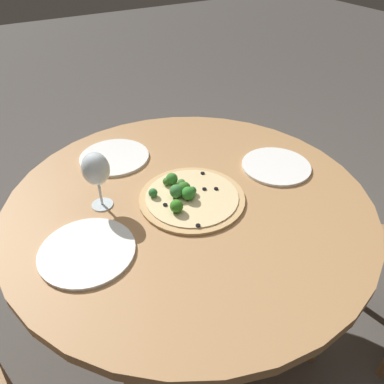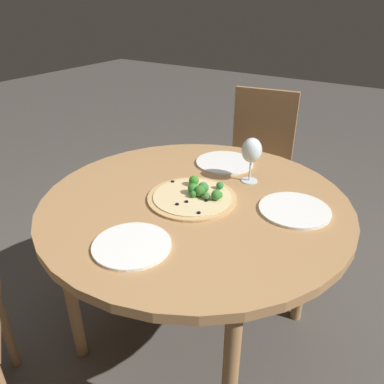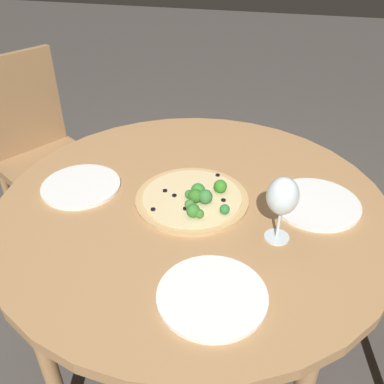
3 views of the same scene
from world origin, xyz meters
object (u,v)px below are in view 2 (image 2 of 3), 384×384
object	(u,v)px
wine_glass	(252,151)
plate_side	(225,162)
plate_near	(131,245)
chair	(256,163)
plate_far	(295,210)
pizza	(194,196)

from	to	relation	value
wine_glass	plate_side	bearing A→B (deg)	-30.62
wine_glass	plate_side	distance (m)	0.24
plate_side	wine_glass	bearing A→B (deg)	149.38
plate_side	plate_near	bearing A→B (deg)	95.19
chair	plate_near	size ratio (longest dim) A/B	3.77
chair	plate_far	bearing A→B (deg)	-67.45
chair	plate_near	distance (m)	1.32
pizza	chair	bearing A→B (deg)	-81.08
pizza	plate_far	bearing A→B (deg)	-161.21
pizza	plate_near	size ratio (longest dim) A/B	1.38
pizza	plate_far	size ratio (longest dim) A/B	1.33
plate_far	plate_near	bearing A→B (deg)	54.04
plate_far	plate_side	distance (m)	0.48
plate_side	pizza	bearing A→B (deg)	100.19
chair	plate_far	xyz separation A→B (m)	(-0.50, 0.81, 0.23)
wine_glass	plate_far	xyz separation A→B (m)	(-0.24, 0.13, -0.13)
pizza	wine_glass	distance (m)	0.30
chair	plate_side	xyz separation A→B (m)	(-0.08, 0.57, 0.23)
plate_far	chair	bearing A→B (deg)	-58.31
pizza	wine_glass	xyz separation A→B (m)	(-0.11, -0.25, 0.12)
pizza	wine_glass	world-z (taller)	wine_glass
pizza	plate_far	xyz separation A→B (m)	(-0.35, -0.12, -0.01)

